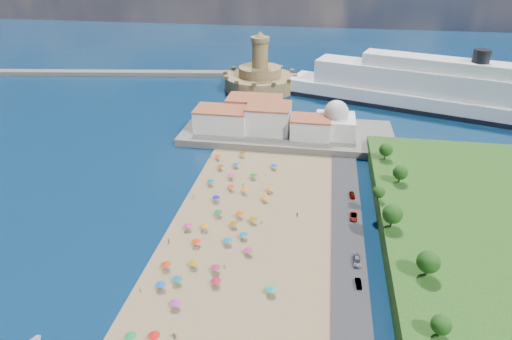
# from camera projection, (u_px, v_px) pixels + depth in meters

# --- Properties ---
(ground) EXTENTS (700.00, 700.00, 0.00)m
(ground) POSITION_uv_depth(u_px,v_px,m) (229.00, 233.00, 123.98)
(ground) COLOR #071938
(ground) RESTS_ON ground
(terrace) EXTENTS (90.00, 36.00, 3.00)m
(terrace) POSITION_uv_depth(u_px,v_px,m) (287.00, 133.00, 185.51)
(terrace) COLOR #59544C
(terrace) RESTS_ON ground
(jetty) EXTENTS (18.00, 70.00, 2.40)m
(jetty) POSITION_uv_depth(u_px,v_px,m) (251.00, 105.00, 219.26)
(jetty) COLOR #59544C
(jetty) RESTS_ON ground
(breakwater) EXTENTS (199.03, 34.77, 2.60)m
(breakwater) POSITION_uv_depth(u_px,v_px,m) (112.00, 73.00, 272.26)
(breakwater) COLOR #59544C
(breakwater) RESTS_ON ground
(waterfront_buildings) EXTENTS (57.00, 29.00, 11.00)m
(waterfront_buildings) POSITION_uv_depth(u_px,v_px,m) (258.00, 117.00, 184.91)
(waterfront_buildings) COLOR silver
(waterfront_buildings) RESTS_ON terrace
(domed_building) EXTENTS (16.00, 16.00, 15.00)m
(domed_building) POSITION_uv_depth(u_px,v_px,m) (335.00, 121.00, 177.44)
(domed_building) COLOR silver
(domed_building) RESTS_ON terrace
(fortress) EXTENTS (40.00, 40.00, 32.40)m
(fortress) POSITION_uv_depth(u_px,v_px,m) (260.00, 78.00, 242.85)
(fortress) COLOR #9A844D
(fortress) RESTS_ON ground
(cruise_ship) EXTENTS (144.80, 65.81, 31.75)m
(cruise_ship) POSITION_uv_depth(u_px,v_px,m) (429.00, 91.00, 212.07)
(cruise_ship) COLOR black
(cruise_ship) RESTS_ON ground
(beach_parasols) EXTENTS (32.13, 116.08, 2.20)m
(beach_parasols) POSITION_uv_depth(u_px,v_px,m) (213.00, 250.00, 113.95)
(beach_parasols) COLOR gray
(beach_parasols) RESTS_ON beach
(beachgoers) EXTENTS (37.09, 98.67, 1.90)m
(beachgoers) POSITION_uv_depth(u_px,v_px,m) (215.00, 239.00, 119.53)
(beachgoers) COLOR tan
(beachgoers) RESTS_ON beach
(parked_cars) EXTENTS (2.42, 71.55, 1.43)m
(parked_cars) POSITION_uv_depth(u_px,v_px,m) (356.00, 249.00, 115.50)
(parked_cars) COLOR gray
(parked_cars) RESTS_ON promenade
(hillside_trees) EXTENTS (12.55, 110.42, 6.97)m
(hillside_trees) POSITION_uv_depth(u_px,v_px,m) (409.00, 238.00, 105.85)
(hillside_trees) COLOR #382314
(hillside_trees) RESTS_ON hillside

